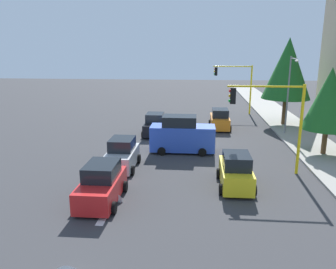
# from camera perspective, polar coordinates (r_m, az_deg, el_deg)

# --- Properties ---
(ground_plane) EXTENTS (120.00, 120.00, 0.00)m
(ground_plane) POSITION_cam_1_polar(r_m,az_deg,el_deg) (27.57, 2.27, -1.69)
(ground_plane) COLOR #353538
(sidewalk_kerb) EXTENTS (80.00, 4.00, 0.15)m
(sidewalk_kerb) POSITION_cam_1_polar(r_m,az_deg,el_deg) (33.67, 20.85, 0.45)
(sidewalk_kerb) COLOR gray
(sidewalk_kerb) RESTS_ON ground
(lane_arrow_near) EXTENTS (2.40, 1.10, 1.10)m
(lane_arrow_near) POSITION_cam_1_polar(r_m,az_deg,el_deg) (17.29, -9.86, -11.92)
(lane_arrow_near) COLOR silver
(lane_arrow_near) RESTS_ON ground
(traffic_signal_near_left) EXTENTS (0.36, 4.59, 5.57)m
(traffic_signal_near_left) POSITION_cam_1_polar(r_m,az_deg,el_deg) (21.28, 17.06, 3.82)
(traffic_signal_near_left) COLOR yellow
(traffic_signal_near_left) RESTS_ON ground
(traffic_signal_far_left) EXTENTS (0.36, 4.59, 5.76)m
(traffic_signal_far_left) POSITION_cam_1_polar(r_m,az_deg,el_deg) (40.88, 11.41, 9.07)
(traffic_signal_far_left) COLOR yellow
(traffic_signal_far_left) RESTS_ON ground
(street_lamp_curbside) EXTENTS (2.15, 0.28, 7.00)m
(street_lamp_curbside) POSITION_cam_1_polar(r_m,az_deg,el_deg) (31.30, 19.91, 7.51)
(street_lamp_curbside) COLOR slate
(street_lamp_curbside) RESTS_ON ground
(tree_roadside_near) EXTENTS (3.51, 3.51, 6.38)m
(tree_roadside_near) POSITION_cam_1_polar(r_m,az_deg,el_deg) (26.41, 25.64, 5.46)
(tree_roadside_near) COLOR brown
(tree_roadside_near) RESTS_ON ground
(tree_roadside_mid) EXTENTS (4.74, 4.74, 8.68)m
(tree_roadside_mid) POSITION_cam_1_polar(r_m,az_deg,el_deg) (35.63, 19.58, 10.46)
(tree_roadside_mid) COLOR brown
(tree_roadside_mid) RESTS_ON ground
(delivery_van_blue) EXTENTS (2.22, 4.80, 2.77)m
(delivery_van_blue) POSITION_cam_1_polar(r_m,az_deg,el_deg) (25.30, 2.40, -0.15)
(delivery_van_blue) COLOR blue
(delivery_van_blue) RESTS_ON ground
(car_orange) EXTENTS (3.98, 2.04, 1.98)m
(car_orange) POSITION_cam_1_polar(r_m,az_deg,el_deg) (33.22, 8.76, 2.50)
(car_orange) COLOR orange
(car_orange) RESTS_ON ground
(car_red) EXTENTS (4.12, 2.08, 1.98)m
(car_red) POSITION_cam_1_polar(r_m,az_deg,el_deg) (17.61, -11.18, -8.30)
(car_red) COLOR red
(car_red) RESTS_ON ground
(car_yellow) EXTENTS (3.83, 1.96, 1.98)m
(car_yellow) POSITION_cam_1_polar(r_m,az_deg,el_deg) (19.38, 11.40, -6.19)
(car_yellow) COLOR yellow
(car_yellow) RESTS_ON ground
(car_black) EXTENTS (3.63, 2.03, 1.98)m
(car_black) POSITION_cam_1_polar(r_m,az_deg,el_deg) (30.38, -2.25, 1.56)
(car_black) COLOR black
(car_black) RESTS_ON ground
(car_silver) EXTENTS (3.74, 2.01, 1.98)m
(car_silver) POSITION_cam_1_polar(r_m,az_deg,el_deg) (22.12, -7.80, -3.45)
(car_silver) COLOR #B2B5BA
(car_silver) RESTS_ON ground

